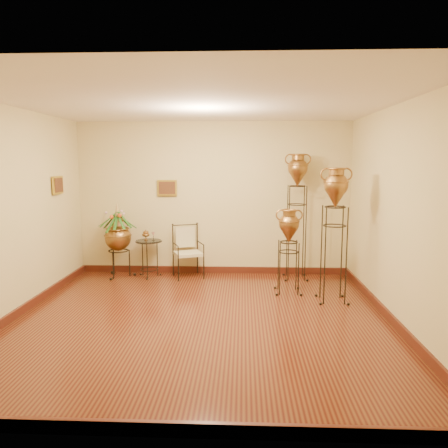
{
  "coord_description": "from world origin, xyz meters",
  "views": [
    {
      "loc": [
        0.55,
        -5.52,
        2.07
      ],
      "look_at": [
        0.25,
        1.3,
        1.1
      ],
      "focal_mm": 35.0,
      "sensor_mm": 36.0,
      "label": 1
    }
  ],
  "objects_px": {
    "planter_urn": "(118,234)",
    "side_table": "(149,258)",
    "amphora_tall": "(297,215)",
    "amphora_mid": "(334,234)",
    "armchair": "(188,251)"
  },
  "relations": [
    {
      "from": "amphora_tall",
      "to": "side_table",
      "type": "height_order",
      "value": "amphora_tall"
    },
    {
      "from": "amphora_mid",
      "to": "planter_urn",
      "type": "bearing_deg",
      "value": 160.62
    },
    {
      "from": "amphora_tall",
      "to": "amphora_mid",
      "type": "bearing_deg",
      "value": -72.41
    },
    {
      "from": "amphora_tall",
      "to": "side_table",
      "type": "xyz_separation_m",
      "value": [
        -2.64,
        0.0,
        -0.79
      ]
    },
    {
      "from": "amphora_tall",
      "to": "amphora_mid",
      "type": "height_order",
      "value": "amphora_tall"
    },
    {
      "from": "amphora_mid",
      "to": "side_table",
      "type": "distance_m",
      "value": 3.37
    },
    {
      "from": "planter_urn",
      "to": "side_table",
      "type": "height_order",
      "value": "planter_urn"
    },
    {
      "from": "amphora_mid",
      "to": "planter_urn",
      "type": "xyz_separation_m",
      "value": [
        -3.6,
        1.27,
        -0.24
      ]
    },
    {
      "from": "amphora_mid",
      "to": "armchair",
      "type": "bearing_deg",
      "value": 151.47
    },
    {
      "from": "amphora_tall",
      "to": "planter_urn",
      "type": "height_order",
      "value": "amphora_tall"
    },
    {
      "from": "planter_urn",
      "to": "armchair",
      "type": "bearing_deg",
      "value": -0.0
    },
    {
      "from": "amphora_mid",
      "to": "planter_urn",
      "type": "height_order",
      "value": "amphora_mid"
    },
    {
      "from": "side_table",
      "to": "planter_urn",
      "type": "bearing_deg",
      "value": -179.92
    },
    {
      "from": "amphora_tall",
      "to": "planter_urn",
      "type": "relative_size",
      "value": 1.61
    },
    {
      "from": "amphora_mid",
      "to": "planter_urn",
      "type": "relative_size",
      "value": 1.46
    }
  ]
}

